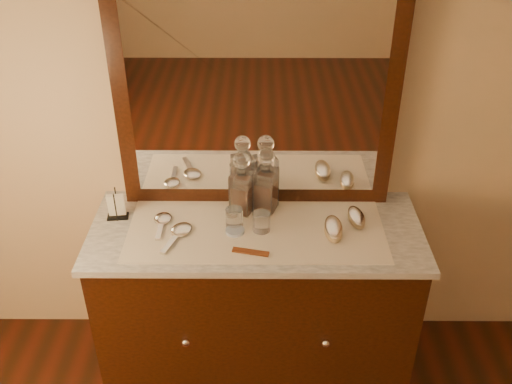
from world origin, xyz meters
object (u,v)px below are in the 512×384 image
brush_far (356,217)px  hand_mirror_inner (179,232)px  dresser_cabinet (256,303)px  hand_mirror_outer (162,221)px  pin_dish (235,231)px  decanter_left (242,189)px  comb (251,252)px  decanter_right (266,186)px  mirror_frame (257,98)px  napkin_rack (116,207)px  brush_near (333,229)px

brush_far → hand_mirror_inner: brush_far is taller
dresser_cabinet → hand_mirror_outer: 0.61m
pin_dish → decanter_left: (0.03, 0.16, 0.11)m
comb → decanter_right: size_ratio=0.49×
dresser_cabinet → mirror_frame: mirror_frame is taller
mirror_frame → brush_far: 0.68m
pin_dish → decanter_left: decanter_left is taller
comb → decanter_right: 0.34m
mirror_frame → dresser_cabinet: bearing=-90.0°
napkin_rack → decanter_left: size_ratio=0.46×
mirror_frame → pin_dish: bearing=-107.9°
decanter_left → brush_near: 0.44m
napkin_rack → brush_near: napkin_rack is taller
decanter_right → hand_mirror_inner: 0.43m
brush_near → hand_mirror_inner: 0.65m
dresser_cabinet → brush_near: brush_near is taller
comb → hand_mirror_outer: (-0.39, 0.21, 0.00)m
hand_mirror_inner → hand_mirror_outer: bearing=135.2°
brush_near → hand_mirror_outer: brush_near is taller
pin_dish → hand_mirror_outer: bearing=167.4°
napkin_rack → mirror_frame: bearing=14.9°
dresser_cabinet → napkin_rack: 0.79m
mirror_frame → hand_mirror_inner: bearing=-138.1°
decanter_left → decanter_right: decanter_right is taller
pin_dish → comb: 0.15m
pin_dish → napkin_rack: (-0.53, 0.12, 0.04)m
pin_dish → decanter_left: 0.20m
hand_mirror_inner → mirror_frame: bearing=41.9°
decanter_right → hand_mirror_inner: (-0.37, -0.19, -0.11)m
napkin_rack → decanter_right: (0.66, 0.06, 0.07)m
decanter_right → hand_mirror_outer: (-0.45, -0.11, -0.11)m
comb → napkin_rack: 0.65m
dresser_cabinet → comb: comb is taller
napkin_rack → decanter_right: bearing=5.6°
dresser_cabinet → pin_dish: pin_dish is taller
brush_near → dresser_cabinet: bearing=173.0°
napkin_rack → hand_mirror_outer: (0.20, -0.04, -0.04)m
decanter_left → brush_far: decanter_left is taller
pin_dish → mirror_frame: bearing=72.1°
mirror_frame → comb: 0.65m
pin_dish → comb: pin_dish is taller
mirror_frame → napkin_rack: bearing=-165.1°
comb → napkin_rack: bearing=169.2°
brush_far → hand_mirror_outer: brush_far is taller
dresser_cabinet → comb: bearing=-97.0°
napkin_rack → comb: bearing=-23.2°
napkin_rack → brush_near: 0.95m
dresser_cabinet → brush_far: bearing=6.4°
dresser_cabinet → hand_mirror_inner: size_ratio=6.04×
mirror_frame → decanter_left: bearing=-118.5°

